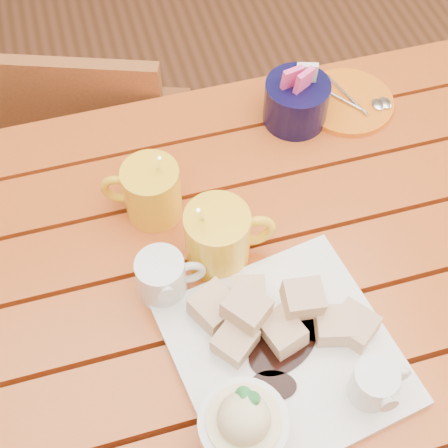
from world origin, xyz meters
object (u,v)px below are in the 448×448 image
object	(u,v)px
orange_saucer	(348,102)
chair_far	(95,152)
dessert_plate	(277,367)
table	(243,316)
coffee_mug_left	(150,191)
coffee_mug_right	(220,237)

from	to	relation	value
orange_saucer	chair_far	xyz separation A→B (m)	(-0.45, 0.28, -0.31)
dessert_plate	table	bearing A→B (deg)	89.98
coffee_mug_left	coffee_mug_right	xyz separation A→B (m)	(0.08, -0.11, 0.00)
dessert_plate	orange_saucer	xyz separation A→B (m)	(0.28, 0.43, -0.03)
coffee_mug_left	coffee_mug_right	size ratio (longest dim) A/B	0.93
coffee_mug_left	orange_saucer	world-z (taller)	coffee_mug_left
coffee_mug_right	chair_far	world-z (taller)	coffee_mug_right
coffee_mug_left	dessert_plate	bearing A→B (deg)	-50.83
table	orange_saucer	xyz separation A→B (m)	(0.28, 0.29, 0.11)
dessert_plate	chair_far	xyz separation A→B (m)	(-0.18, 0.71, -0.33)
dessert_plate	coffee_mug_right	world-z (taller)	coffee_mug_right
coffee_mug_right	dessert_plate	bearing A→B (deg)	-80.67
orange_saucer	coffee_mug_right	bearing A→B (deg)	-141.50
orange_saucer	table	bearing A→B (deg)	-133.53
orange_saucer	chair_far	world-z (taller)	chair_far
dessert_plate	coffee_mug_right	bearing A→B (deg)	96.52
coffee_mug_right	orange_saucer	world-z (taller)	coffee_mug_right
coffee_mug_right	chair_far	size ratio (longest dim) A/B	0.19
table	dessert_plate	world-z (taller)	dessert_plate
chair_far	coffee_mug_right	bearing A→B (deg)	126.42
coffee_mug_right	orange_saucer	xyz separation A→B (m)	(0.30, 0.24, -0.05)
coffee_mug_right	table	bearing A→B (deg)	-64.46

